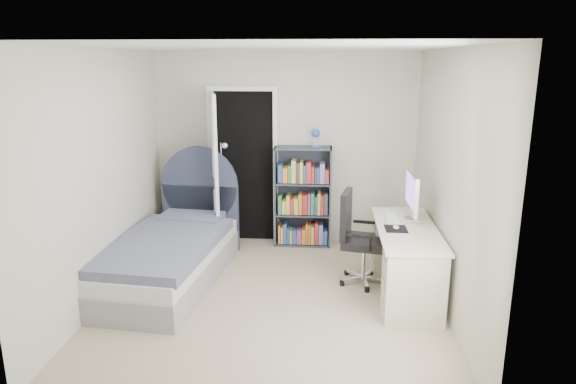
# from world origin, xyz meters

# --- Properties ---
(room_shell) EXTENTS (3.50, 3.70, 2.60)m
(room_shell) POSITION_xyz_m (0.00, 0.00, 1.25)
(room_shell) COLOR gray
(room_shell) RESTS_ON ground
(door) EXTENTS (0.92, 0.81, 2.06)m
(door) POSITION_xyz_m (-0.74, 1.52, 1.03)
(door) COLOR black
(door) RESTS_ON ground
(bed) EXTENTS (1.24, 2.28, 1.34)m
(bed) POSITION_xyz_m (-1.16, 0.41, 0.30)
(bed) COLOR gray
(bed) RESTS_ON ground
(nightstand) EXTENTS (0.35, 0.35, 0.53)m
(nightstand) POSITION_xyz_m (-1.29, 1.62, 0.34)
(nightstand) COLOR #D4B782
(nightstand) RESTS_ON ground
(floor_lamp) EXTENTS (0.20, 0.20, 1.40)m
(floor_lamp) POSITION_xyz_m (-0.74, 1.37, 0.57)
(floor_lamp) COLOR silver
(floor_lamp) RESTS_ON ground
(bookcase) EXTENTS (0.73, 0.31, 1.55)m
(bookcase) POSITION_xyz_m (0.26, 1.64, 0.61)
(bookcase) COLOR #3B4251
(bookcase) RESTS_ON ground
(desk) EXTENTS (0.60, 1.50, 1.23)m
(desk) POSITION_xyz_m (1.37, 0.22, 0.40)
(desk) COLOR beige
(desk) RESTS_ON ground
(office_chair) EXTENTS (0.55, 0.57, 1.03)m
(office_chair) POSITION_xyz_m (0.88, 0.48, 0.56)
(office_chair) COLOR silver
(office_chair) RESTS_ON ground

